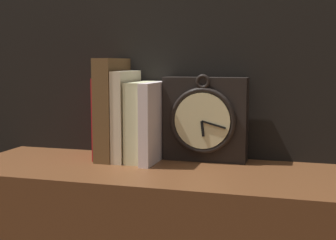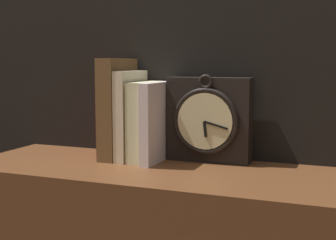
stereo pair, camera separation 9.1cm
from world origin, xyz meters
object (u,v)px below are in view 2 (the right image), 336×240
Objects in this scene: book_slot0_red at (110,117)px; book_slot3_cream at (145,121)px; book_slot4_white at (157,122)px; clock at (209,120)px; book_slot1_brown at (118,109)px; book_slot2_cream at (131,115)px.

book_slot3_cream is (0.10, -0.01, -0.00)m from book_slot0_red.
book_slot3_cream is 1.00× the size of book_slot4_white.
book_slot3_cream is 0.03m from book_slot4_white.
book_slot4_white is at bearing -158.11° from clock.
book_slot1_brown is (0.03, -0.01, 0.02)m from book_slot0_red.
book_slot1_brown is at bearing -170.12° from clock.
book_slot4_white is (-0.11, -0.04, -0.01)m from clock.
book_slot0_red is at bearing -173.52° from clock.
clock is 0.97× the size of book_slot2_cream.
clock is at bearing 9.88° from book_slot1_brown.
book_slot1_brown is (-0.22, -0.04, 0.02)m from clock.
clock is 0.22m from book_slot1_brown.
book_slot4_white is (0.07, -0.01, -0.01)m from book_slot2_cream.
book_slot0_red is 0.92× the size of book_slot2_cream.
clock is 1.10× the size of book_slot3_cream.
book_slot4_white is at bearing -7.40° from book_slot0_red.
book_slot1_brown is at bearing -178.48° from book_slot3_cream.
clock is 0.18m from book_slot2_cream.
book_slot0_red is 0.06m from book_slot2_cream.
book_slot4_white is (0.13, -0.02, -0.00)m from book_slot0_red.
book_slot2_cream is at bearing -168.55° from clock.
book_slot0_red is 0.04m from book_slot1_brown.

